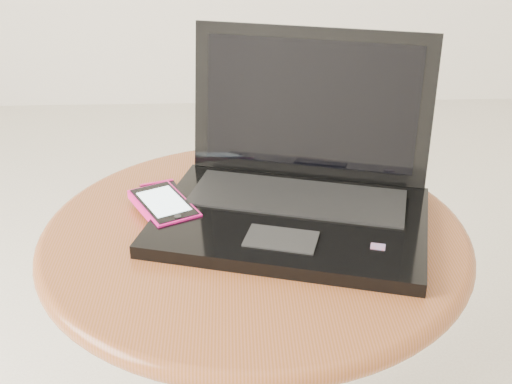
{
  "coord_description": "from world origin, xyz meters",
  "views": [
    {
      "loc": [
        -0.03,
        -0.8,
        0.99
      ],
      "look_at": [
        0.0,
        0.03,
        0.56
      ],
      "focal_mm": 46.34,
      "sensor_mm": 36.0,
      "label": 1
    }
  ],
  "objects": [
    {
      "name": "table",
      "position": [
        0.0,
        0.04,
        0.39
      ],
      "size": [
        0.63,
        0.63,
        0.5
      ],
      "color": "brown",
      "rests_on": "ground"
    },
    {
      "name": "phone_black",
      "position": [
        -0.14,
        0.13,
        0.5
      ],
      "size": [
        0.09,
        0.12,
        0.01
      ],
      "color": "black",
      "rests_on": "table"
    },
    {
      "name": "laptop",
      "position": [
        0.07,
        0.08,
        0.55
      ],
      "size": [
        0.45,
        0.4,
        0.25
      ],
      "color": "black",
      "rests_on": "table"
    },
    {
      "name": "phone_pink",
      "position": [
        -0.13,
        0.08,
        0.52
      ],
      "size": [
        0.12,
        0.14,
        0.02
      ],
      "color": "#D51374",
      "rests_on": "phone_black"
    }
  ]
}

